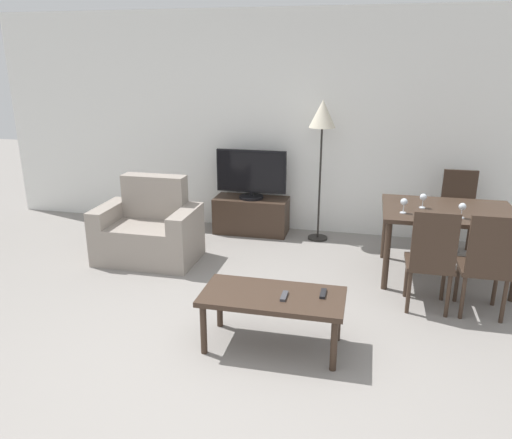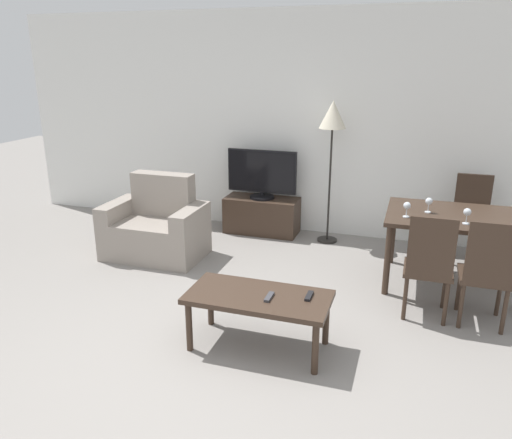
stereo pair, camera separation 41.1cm
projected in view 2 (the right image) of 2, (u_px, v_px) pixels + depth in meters
ground_plane at (190, 379)px, 3.48m from camera, size 18.00×18.00×0.00m
wall_back at (304, 125)px, 6.11m from camera, size 7.82×0.06×2.70m
armchair at (156, 229)px, 5.58m from camera, size 1.08×0.69×0.90m
tv_stand at (262, 215)px, 6.34m from camera, size 0.92×0.41×0.45m
tv at (262, 174)px, 6.17m from camera, size 0.88×0.31×0.61m
coffee_table at (258, 301)px, 3.76m from camera, size 1.08×0.52×0.44m
dining_table at (455, 223)px, 4.74m from camera, size 1.26×0.93×0.72m
dining_chair_near at (429, 263)px, 4.14m from camera, size 0.40×0.40×0.94m
dining_chair_far at (471, 215)px, 5.42m from camera, size 0.40×0.40×0.94m
dining_chair_near_right at (487, 270)px, 4.01m from camera, size 0.40×0.40×0.94m
floor_lamp at (333, 122)px, 5.66m from camera, size 0.31×0.31×1.68m
remote_primary at (269, 297)px, 3.68m from camera, size 0.04×0.15×0.02m
remote_secondary at (309, 296)px, 3.70m from camera, size 0.04×0.15×0.02m
wine_glass_left at (429, 202)px, 4.75m from camera, size 0.07×0.07×0.15m
wine_glass_center at (467, 213)px, 4.42m from camera, size 0.07×0.07×0.15m
wine_glass_right at (407, 207)px, 4.62m from camera, size 0.07×0.07×0.15m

